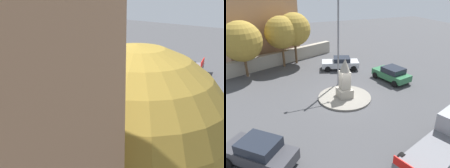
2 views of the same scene
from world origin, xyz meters
The scene contains 13 objects.
ground_plane centered at (0.00, 0.00, 0.00)m, with size 80.00×80.00×0.00m, color #424244.
traffic_island centered at (0.00, 0.00, 0.08)m, with size 4.60×4.60×0.16m, color gray.
monument centered at (0.00, 0.00, 1.67)m, with size 1.20×1.20×3.46m.
streetlamp centered at (-0.54, -2.85, 5.17)m, with size 3.72×0.28×8.60m.
car_green_waiting centered at (-5.96, -1.75, 0.77)m, with size 2.75×4.16×1.47m.
car_silver_far_side centered at (-2.39, -6.80, 0.74)m, with size 4.51×2.97×1.42m.
car_dark_grey_passing centered at (7.36, 5.36, 0.81)m, with size 4.20×4.07×1.57m.
truck_grey_parked_left centered at (-3.06, 8.31, 0.92)m, with size 6.52×3.98×1.94m.
stone_boundary_wall centered at (4.39, -10.84, 0.79)m, with size 16.70×0.70×1.59m, color #9E9687.
corner_building centered at (6.42, -15.86, 4.39)m, with size 9.20×7.83×8.77m, color #A87A56.
tree_near_wall centered at (3.55, -10.10, 4.06)m, with size 3.70×3.70×5.92m.
tree_mid_cluster centered at (7.76, -8.40, 3.81)m, with size 4.12×4.12×5.88m.
tree_far_corner centered at (1.94, -10.75, 4.18)m, with size 3.88×3.88×6.13m.
Camera 2 is at (6.84, 15.71, 9.21)m, focal length 35.55 mm.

